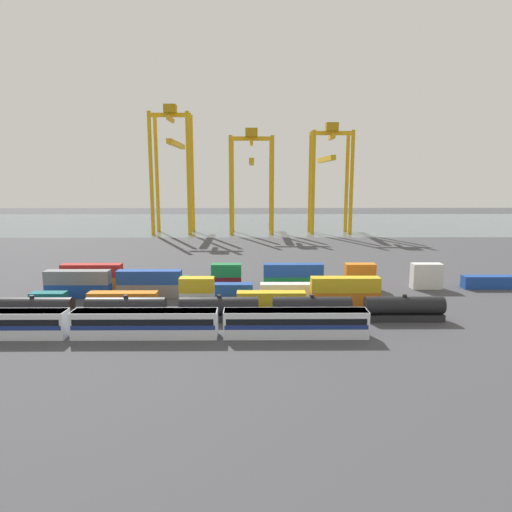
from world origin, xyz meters
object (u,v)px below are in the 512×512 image
Objects in this scene: passenger_train at (145,322)px; shipping_container_24 at (492,282)px; shipping_container_1 at (123,299)px; shipping_container_16 at (226,283)px; shipping_container_20 at (360,282)px; shipping_container_4 at (271,299)px; freight_tank_row at (219,309)px; gantry_crane_central at (252,170)px; shipping_container_9 at (150,290)px; shipping_container_0 at (49,299)px; shipping_container_15 at (160,283)px; gantry_crane_east at (330,168)px; gantry_crane_west at (173,157)px.

shipping_container_24 is (64.60, 28.04, -0.84)m from passenger_train.
shipping_container_24 is (72.17, 12.56, 0.00)m from shipping_container_1.
shipping_container_16 is 1.00× the size of shipping_container_20.
shipping_container_1 is at bearing 180.00° from shipping_container_4.
shipping_container_1 is 21.58m from shipping_container_16.
gantry_crane_central is at bearing 87.55° from freight_tank_row.
shipping_container_16 is 27.31m from shipping_container_20.
shipping_container_16 is at bearing 23.81° from shipping_container_9.
shipping_container_24 is at bearing 9.87° from shipping_container_1.
shipping_container_4 is 47.69m from shipping_container_24.
shipping_container_15 is (16.97, 12.56, 0.00)m from shipping_container_0.
shipping_container_1 is 13.15m from shipping_container_15.
shipping_container_15 is at bearing -117.49° from gantry_crane_east.
shipping_container_0 is 0.14× the size of gantry_crane_central.
gantry_crane_central is (18.74, 97.76, 24.13)m from shipping_container_15.
freight_tank_row reaches higher than passenger_train.
shipping_container_1 is 0.29× the size of gantry_crane_central.
shipping_container_16 is at bearing 90.05° from freight_tank_row.
gantry_crane_central reaches higher than shipping_container_0.
shipping_container_4 is 1.00× the size of shipping_container_15.
gantry_crane_west reaches higher than freight_tank_row.
shipping_container_20 is (27.29, 20.77, -0.67)m from freight_tank_row.
passenger_train is at bearing -140.21° from shipping_container_4.
shipping_container_24 is 102.07m from gantry_crane_east.
gantry_crane_central reaches higher than shipping_container_15.
passenger_train is 129.38m from gantry_crane_west.
passenger_train is 29.78m from shipping_container_16.
gantry_crane_central is (-22.22, 97.76, 24.13)m from shipping_container_20.
gantry_crane_west is at bearing 102.84° from freight_tank_row.
gantry_crane_west is (3.78, 109.63, 29.15)m from shipping_container_0.
freight_tank_row is 126.18m from gantry_crane_east.
shipping_container_24 is (54.60, 20.77, -0.67)m from freight_tank_row.
freight_tank_row is 24.87m from shipping_container_15.
shipping_container_4 is at bearing -29.42° from shipping_container_15.
gantry_crane_east reaches higher than shipping_container_20.
shipping_container_0 is 131.48m from gantry_crane_east.
shipping_container_0 is 0.50× the size of shipping_container_24.
shipping_container_9 is (3.32, 6.28, 0.00)m from shipping_container_1.
shipping_container_0 is at bearing -107.94° from gantry_crane_central.
shipping_container_9 is 118.31m from gantry_crane_east.
gantry_crane_west reaches higher than gantry_crane_east.
shipping_container_0 is 59.28m from shipping_container_20.
gantry_crane_east reaches higher than shipping_container_1.
freight_tank_row is 5.89× the size of shipping_container_1.
gantry_crane_central reaches higher than shipping_container_24.
shipping_container_24 is (54.62, 0.00, 0.00)m from shipping_container_16.
shipping_container_16 is at bearing 180.00° from shipping_container_20.
shipping_container_0 and shipping_container_4 have the same top height.
gantry_crane_west is at bearing 97.68° from passenger_train.
passenger_train is 25.82m from shipping_container_0.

